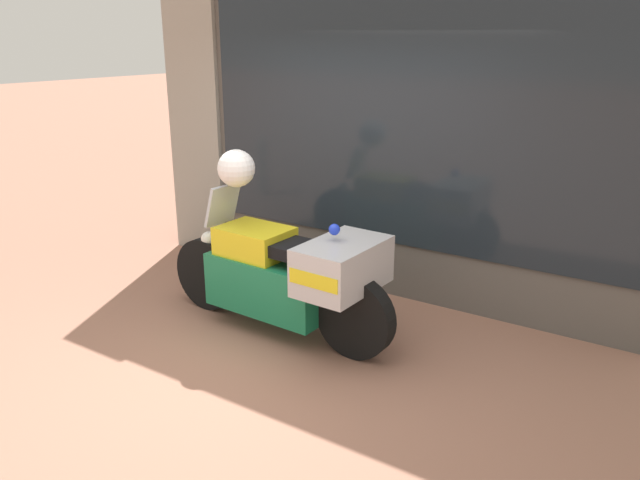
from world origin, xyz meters
TOP-DOWN VIEW (x-y plane):
  - ground_plane at (0.00, 0.00)m, footprint 60.00×60.00m
  - shop_building at (-0.34, 2.00)m, footprint 5.24×0.55m
  - window_display at (0.29, 2.03)m, footprint 4.05×0.30m
  - paramedic_motorcycle at (-0.07, 0.55)m, footprint 2.31×0.80m
  - white_helmet at (-0.61, 0.57)m, footprint 0.32×0.32m

SIDE VIEW (x-z plane):
  - ground_plane at x=0.00m, z-range 0.00..0.00m
  - window_display at x=0.29m, z-range -0.51..1.45m
  - paramedic_motorcycle at x=-0.07m, z-range -0.06..1.16m
  - white_helmet at x=-0.61m, z-range 1.23..1.55m
  - shop_building at x=-0.34m, z-range 0.01..3.39m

